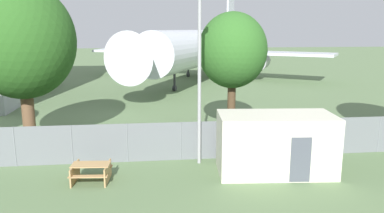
{
  "coord_description": "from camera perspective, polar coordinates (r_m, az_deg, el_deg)",
  "views": [
    {
      "loc": [
        -1.44,
        -6.3,
        6.23
      ],
      "look_at": [
        0.89,
        13.9,
        2.0
      ],
      "focal_mm": 35.0,
      "sensor_mm": 36.0,
      "label": 1
    }
  ],
  "objects": [
    {
      "name": "picnic_bench_near_cabin",
      "position": [
        16.28,
        -15.11,
        -9.41
      ],
      "size": [
        1.66,
        1.52,
        0.76
      ],
      "rotation": [
        0.0,
        0.0,
        -0.08
      ],
      "color": "tan",
      "rests_on": "ground"
    },
    {
      "name": "tree_left_of_cabin",
      "position": [
        21.52,
        6.2,
        8.42
      ],
      "size": [
        3.92,
        3.92,
        7.2
      ],
      "color": "#4C3823",
      "rests_on": "ground"
    },
    {
      "name": "airplane",
      "position": [
        47.52,
        1.92,
        8.96
      ],
      "size": [
        29.79,
        37.38,
        12.54
      ],
      "rotation": [
        0.0,
        0.0,
        -2.02
      ],
      "color": "silver",
      "rests_on": "ground"
    },
    {
      "name": "light_mast",
      "position": [
        16.84,
        1.15,
        8.75
      ],
      "size": [
        0.44,
        0.44,
        8.9
      ],
      "color": "#99999E",
      "rests_on": "ground"
    },
    {
      "name": "portable_cabin",
      "position": [
        16.8,
        12.6,
        -5.56
      ],
      "size": [
        5.14,
        2.8,
        2.63
      ],
      "rotation": [
        0.0,
        0.0,
        -0.08
      ],
      "color": "beige",
      "rests_on": "ground"
    },
    {
      "name": "perimeter_fence",
      "position": [
        18.05,
        -1.73,
        -5.29
      ],
      "size": [
        56.07,
        0.07,
        1.88
      ],
      "color": "slate",
      "rests_on": "ground"
    },
    {
      "name": "tree_near_hangar",
      "position": [
        21.28,
        -24.52,
        8.99
      ],
      "size": [
        5.44,
        5.44,
        8.61
      ],
      "color": "brown",
      "rests_on": "ground"
    }
  ]
}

